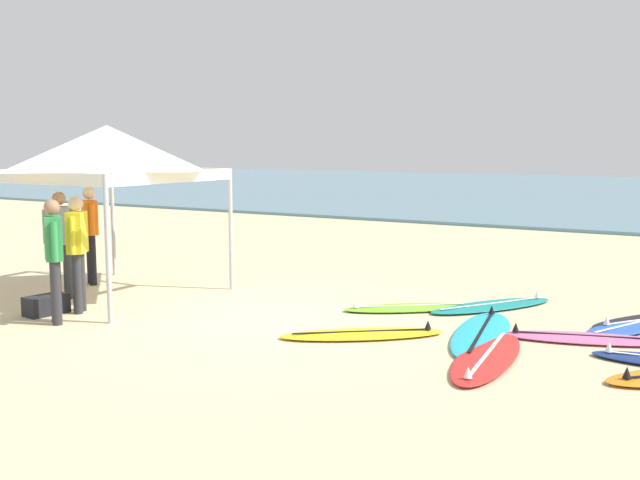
{
  "coord_description": "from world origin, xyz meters",
  "views": [
    {
      "loc": [
        5.88,
        -8.27,
        2.45
      ],
      "look_at": [
        0.32,
        1.25,
        1.0
      ],
      "focal_mm": 41.04,
      "sensor_mm": 36.0,
      "label": 1
    }
  ],
  "objects_px": {
    "person_orange": "(90,228)",
    "person_green": "(54,252)",
    "surfboard_blue": "(637,325)",
    "surfboard_teal": "(492,306)",
    "surfboard_red": "(487,357)",
    "gear_bag_near_tent": "(46,305)",
    "surfboard_pink": "(585,338)",
    "canopy_tent": "(108,148)",
    "surfboard_lime": "(408,308)",
    "surfboard_yellow": "(363,334)",
    "person_yellow": "(77,246)",
    "surfboard_cyan": "(482,333)",
    "person_grey": "(61,237)"
  },
  "relations": [
    {
      "from": "surfboard_red",
      "to": "person_orange",
      "type": "relative_size",
      "value": 1.4
    },
    {
      "from": "surfboard_yellow",
      "to": "surfboard_pink",
      "type": "distance_m",
      "value": 2.78
    },
    {
      "from": "canopy_tent",
      "to": "gear_bag_near_tent",
      "type": "height_order",
      "value": "canopy_tent"
    },
    {
      "from": "person_green",
      "to": "gear_bag_near_tent",
      "type": "bearing_deg",
      "value": 153.09
    },
    {
      "from": "surfboard_yellow",
      "to": "person_green",
      "type": "xyz_separation_m",
      "value": [
        -3.96,
        -1.49,
        0.95
      ]
    },
    {
      "from": "surfboard_yellow",
      "to": "surfboard_blue",
      "type": "height_order",
      "value": "same"
    },
    {
      "from": "person_orange",
      "to": "person_green",
      "type": "relative_size",
      "value": 1.0
    },
    {
      "from": "gear_bag_near_tent",
      "to": "surfboard_lime",
      "type": "bearing_deg",
      "value": 33.31
    },
    {
      "from": "canopy_tent",
      "to": "person_orange",
      "type": "bearing_deg",
      "value": 153.88
    },
    {
      "from": "canopy_tent",
      "to": "surfboard_pink",
      "type": "distance_m",
      "value": 7.64
    },
    {
      "from": "surfboard_teal",
      "to": "person_green",
      "type": "height_order",
      "value": "person_green"
    },
    {
      "from": "canopy_tent",
      "to": "person_green",
      "type": "height_order",
      "value": "canopy_tent"
    },
    {
      "from": "surfboard_pink",
      "to": "person_grey",
      "type": "bearing_deg",
      "value": -168.51
    },
    {
      "from": "surfboard_yellow",
      "to": "person_yellow",
      "type": "bearing_deg",
      "value": -168.46
    },
    {
      "from": "surfboard_yellow",
      "to": "person_yellow",
      "type": "xyz_separation_m",
      "value": [
        -4.21,
        -0.86,
        0.95
      ]
    },
    {
      "from": "surfboard_cyan",
      "to": "surfboard_lime",
      "type": "bearing_deg",
      "value": 147.48
    },
    {
      "from": "surfboard_cyan",
      "to": "surfboard_red",
      "type": "distance_m",
      "value": 1.05
    },
    {
      "from": "surfboard_lime",
      "to": "person_orange",
      "type": "bearing_deg",
      "value": -170.6
    },
    {
      "from": "surfboard_cyan",
      "to": "surfboard_blue",
      "type": "relative_size",
      "value": 1.15
    },
    {
      "from": "surfboard_cyan",
      "to": "person_yellow",
      "type": "xyz_separation_m",
      "value": [
        -5.52,
        -1.66,
        0.95
      ]
    },
    {
      "from": "canopy_tent",
      "to": "surfboard_cyan",
      "type": "xyz_separation_m",
      "value": [
        6.02,
        0.53,
        -2.35
      ]
    },
    {
      "from": "surfboard_red",
      "to": "person_grey",
      "type": "relative_size",
      "value": 1.4
    },
    {
      "from": "surfboard_red",
      "to": "gear_bag_near_tent",
      "type": "height_order",
      "value": "gear_bag_near_tent"
    },
    {
      "from": "surfboard_lime",
      "to": "person_grey",
      "type": "distance_m",
      "value": 5.56
    },
    {
      "from": "surfboard_lime",
      "to": "person_yellow",
      "type": "height_order",
      "value": "person_yellow"
    },
    {
      "from": "person_green",
      "to": "gear_bag_near_tent",
      "type": "distance_m",
      "value": 1.06
    },
    {
      "from": "surfboard_cyan",
      "to": "surfboard_red",
      "type": "height_order",
      "value": "same"
    },
    {
      "from": "canopy_tent",
      "to": "surfboard_teal",
      "type": "height_order",
      "value": "canopy_tent"
    },
    {
      "from": "surfboard_blue",
      "to": "surfboard_pink",
      "type": "height_order",
      "value": "same"
    },
    {
      "from": "person_green",
      "to": "surfboard_yellow",
      "type": "bearing_deg",
      "value": 20.69
    },
    {
      "from": "surfboard_red",
      "to": "canopy_tent",
      "type": "bearing_deg",
      "value": 176.0
    },
    {
      "from": "surfboard_blue",
      "to": "surfboard_teal",
      "type": "bearing_deg",
      "value": 175.18
    },
    {
      "from": "surfboard_blue",
      "to": "person_grey",
      "type": "xyz_separation_m",
      "value": [
        -8.16,
        -2.63,
        0.95
      ]
    },
    {
      "from": "surfboard_blue",
      "to": "person_yellow",
      "type": "relative_size",
      "value": 1.31
    },
    {
      "from": "surfboard_pink",
      "to": "surfboard_blue",
      "type": "bearing_deg",
      "value": 65.76
    },
    {
      "from": "person_grey",
      "to": "surfboard_blue",
      "type": "bearing_deg",
      "value": 17.87
    },
    {
      "from": "person_yellow",
      "to": "gear_bag_near_tent",
      "type": "relative_size",
      "value": 2.85
    },
    {
      "from": "surfboard_red",
      "to": "person_yellow",
      "type": "distance_m",
      "value": 6.01
    },
    {
      "from": "surfboard_red",
      "to": "person_grey",
      "type": "bearing_deg",
      "value": -178.71
    },
    {
      "from": "canopy_tent",
      "to": "surfboard_yellow",
      "type": "bearing_deg",
      "value": -3.22
    },
    {
      "from": "canopy_tent",
      "to": "surfboard_teal",
      "type": "distance_m",
      "value": 6.5
    },
    {
      "from": "surfboard_pink",
      "to": "person_green",
      "type": "height_order",
      "value": "person_green"
    },
    {
      "from": "canopy_tent",
      "to": "person_grey",
      "type": "bearing_deg",
      "value": -128.33
    },
    {
      "from": "surfboard_red",
      "to": "surfboard_blue",
      "type": "bearing_deg",
      "value": 62.49
    },
    {
      "from": "surfboard_cyan",
      "to": "surfboard_teal",
      "type": "bearing_deg",
      "value": 102.67
    },
    {
      "from": "gear_bag_near_tent",
      "to": "person_yellow",
      "type": "bearing_deg",
      "value": 48.29
    },
    {
      "from": "surfboard_pink",
      "to": "person_green",
      "type": "xyz_separation_m",
      "value": [
        -6.45,
        -2.72,
        0.95
      ]
    },
    {
      "from": "canopy_tent",
      "to": "surfboard_lime",
      "type": "xyz_separation_m",
      "value": [
        4.61,
        1.43,
        -2.35
      ]
    },
    {
      "from": "surfboard_yellow",
      "to": "person_orange",
      "type": "height_order",
      "value": "person_orange"
    },
    {
      "from": "person_grey",
      "to": "person_green",
      "type": "height_order",
      "value": "same"
    }
  ]
}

